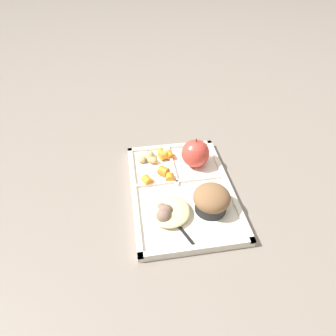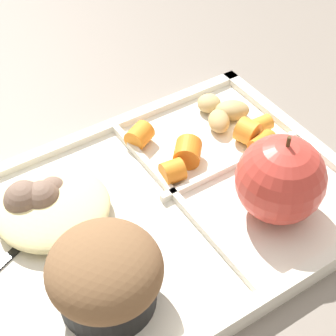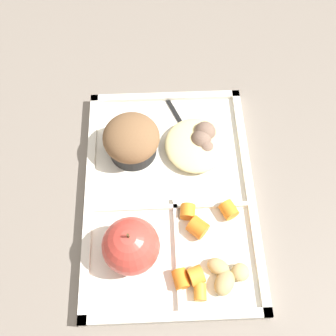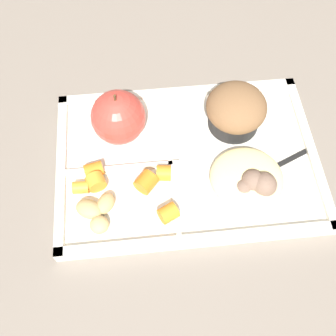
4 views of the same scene
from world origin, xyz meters
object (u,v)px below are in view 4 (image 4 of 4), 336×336
lunch_tray (187,161)px  plastic_fork (260,175)px  green_apple (118,117)px  bran_muffin (236,110)px

lunch_tray → plastic_fork: size_ratio=2.68×
lunch_tray → green_apple: bearing=148.9°
green_apple → bran_muffin: green_apple is taller
lunch_tray → bran_muffin: 0.11m
lunch_tray → plastic_fork: 0.11m
bran_muffin → plastic_fork: (0.02, -0.10, -0.03)m
green_apple → bran_muffin: 0.18m
green_apple → bran_muffin: bearing=0.0°
lunch_tray → bran_muffin: size_ratio=4.24×
lunch_tray → bran_muffin: bran_muffin is taller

